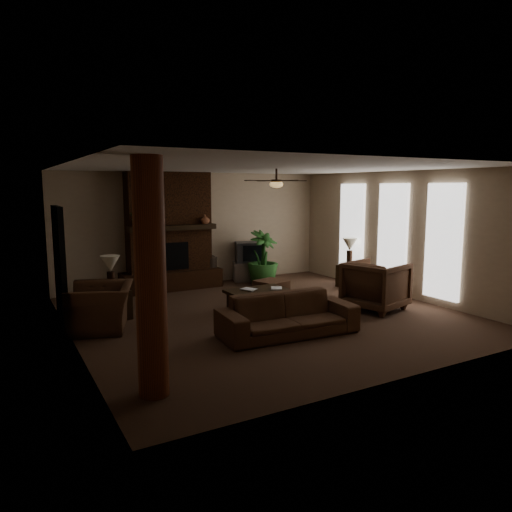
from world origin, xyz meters
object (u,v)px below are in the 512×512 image
sofa (288,308)px  floor_plant (263,270)px  floor_vase (211,268)px  log_column (151,279)px  side_table_left (115,304)px  side_table_right (350,275)px  lamp_right (350,246)px  coffee_table (257,292)px  armchair_right (376,283)px  tv_stand (250,271)px  ottoman (271,289)px  lamp_left (110,266)px  armchair_left (101,300)px

sofa → floor_plant: bearing=70.0°
floor_vase → log_column: bearing=-119.8°
sofa → side_table_left: (-2.31, 2.38, -0.18)m
side_table_right → lamp_right: lamp_right is taller
coffee_table → armchair_right: bearing=-26.9°
tv_stand → floor_vase: bearing=-159.5°
sofa → floor_plant: (1.67, 3.74, -0.07)m
lamp_right → armchair_right: bearing=-116.8°
ottoman → lamp_left: bearing=180.0°
armchair_right → floor_plant: bearing=-2.4°
floor_plant → side_table_left: floor_plant is taller
armchair_left → armchair_right: size_ratio=1.11×
side_table_left → lamp_left: (-0.04, -0.00, 0.73)m
armchair_left → side_table_right: 6.14m
sofa → lamp_right: lamp_right is taller
log_column → side_table_right: (6.10, 3.68, -1.12)m
floor_plant → side_table_right: size_ratio=2.49×
log_column → tv_stand: size_ratio=3.29×
tv_stand → coffee_table: bearing=-95.2°
lamp_left → tv_stand: bearing=26.6°
lamp_right → lamp_left: bearing=-178.5°
log_column → ottoman: bearing=43.4°
armchair_left → lamp_left: lamp_left is taller
sofa → lamp_left: (-2.35, 2.38, 0.55)m
floor_vase → floor_plant: size_ratio=0.56×
floor_plant → lamp_right: 2.23m
lamp_right → ottoman: bearing=-176.2°
armchair_left → side_table_left: (0.35, 0.54, -0.25)m
armchair_right → floor_plant: armchair_right is taller
floor_vase → armchair_right: bearing=-63.7°
side_table_right → side_table_left: bearing=-178.7°
armchair_right → side_table_right: size_ratio=1.96×
tv_stand → lamp_right: 2.69m
log_column → ottoman: log_column is taller
ottoman → side_table_left: 3.41m
tv_stand → lamp_right: size_ratio=1.31×
sofa → tv_stand: (1.65, 4.38, -0.20)m
floor_vase → lamp_left: 3.55m
sofa → ottoman: (1.11, 2.38, -0.25)m
floor_vase → ottoman: bearing=-73.8°
floor_vase → lamp_right: (2.93, -1.84, 0.57)m
armchair_right → coffee_table: armchair_right is taller
floor_vase → sofa: bearing=-96.8°
armchair_right → lamp_right: size_ratio=1.66×
sofa → side_table_right: bearing=40.1°
ottoman → floor_plant: size_ratio=0.44×
tv_stand → side_table_right: (1.80, -1.87, 0.03)m
lamp_left → lamp_right: same height
ottoman → lamp_left: (-3.46, 0.00, 0.80)m
armchair_left → floor_plant: size_ratio=0.87×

